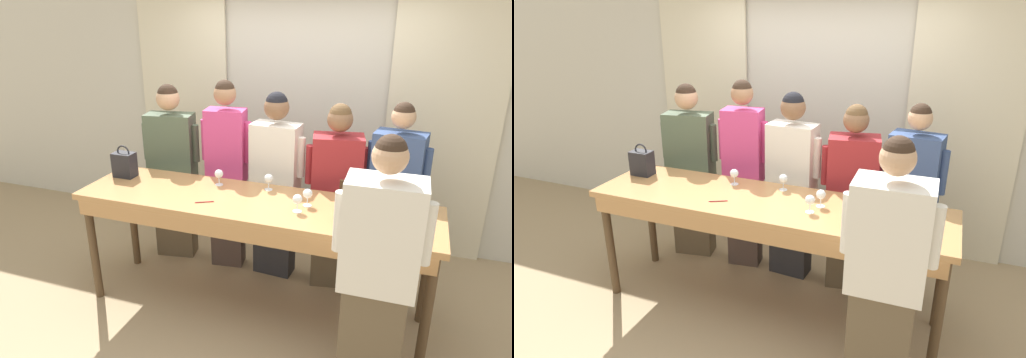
% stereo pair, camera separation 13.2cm
% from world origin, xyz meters
% --- Properties ---
extents(ground_plane, '(18.00, 18.00, 0.00)m').
position_xyz_m(ground_plane, '(0.00, 0.00, 0.00)').
color(ground_plane, tan).
extents(wall_back, '(12.00, 0.06, 2.80)m').
position_xyz_m(wall_back, '(0.00, 1.56, 1.40)').
color(wall_back, beige).
rests_on(wall_back, ground_plane).
extents(curtain_panel_left, '(1.03, 0.03, 2.69)m').
position_xyz_m(curtain_panel_left, '(-1.36, 1.50, 1.34)').
color(curtain_panel_left, beige).
rests_on(curtain_panel_left, ground_plane).
extents(curtain_panel_right, '(1.03, 0.03, 2.69)m').
position_xyz_m(curtain_panel_right, '(1.36, 1.50, 1.34)').
color(curtain_panel_right, beige).
rests_on(curtain_panel_right, ground_plane).
extents(tasting_bar, '(2.82, 0.74, 1.00)m').
position_xyz_m(tasting_bar, '(0.00, -0.03, 0.89)').
color(tasting_bar, '#B27F4C').
rests_on(tasting_bar, ground_plane).
extents(wine_bottle, '(0.07, 0.07, 0.30)m').
position_xyz_m(wine_bottle, '(0.69, -0.12, 1.11)').
color(wine_bottle, black).
rests_on(wine_bottle, tasting_bar).
extents(handbag, '(0.18, 0.13, 0.29)m').
position_xyz_m(handbag, '(-1.24, 0.12, 1.11)').
color(handbag, '#232328').
rests_on(handbag, tasting_bar).
extents(wine_glass_front_left, '(0.07, 0.07, 0.13)m').
position_xyz_m(wine_glass_front_left, '(0.05, 0.25, 1.09)').
color(wine_glass_front_left, white).
rests_on(wine_glass_front_left, tasting_bar).
extents(wine_glass_front_mid, '(0.07, 0.07, 0.13)m').
position_xyz_m(wine_glass_front_mid, '(-0.38, 0.21, 1.09)').
color(wine_glass_front_mid, white).
rests_on(wine_glass_front_mid, tasting_bar).
extents(wine_glass_front_right, '(0.07, 0.07, 0.13)m').
position_xyz_m(wine_glass_front_right, '(0.42, 0.04, 1.09)').
color(wine_glass_front_right, white).
rests_on(wine_glass_front_right, tasting_bar).
extents(wine_glass_center_left, '(0.07, 0.07, 0.13)m').
position_xyz_m(wine_glass_center_left, '(1.12, 0.19, 1.09)').
color(wine_glass_center_left, white).
rests_on(wine_glass_center_left, tasting_bar).
extents(wine_glass_center_mid, '(0.07, 0.07, 0.13)m').
position_xyz_m(wine_glass_center_mid, '(0.90, 0.29, 1.09)').
color(wine_glass_center_mid, white).
rests_on(wine_glass_center_mid, tasting_bar).
extents(wine_glass_center_right, '(0.07, 0.07, 0.13)m').
position_xyz_m(wine_glass_center_right, '(0.38, -0.08, 1.09)').
color(wine_glass_center_right, white).
rests_on(wine_glass_center_right, tasting_bar).
extents(pen, '(0.13, 0.08, 0.01)m').
position_xyz_m(pen, '(-0.34, -0.16, 1.00)').
color(pen, maroon).
rests_on(pen, tasting_bar).
extents(guest_olive_jacket, '(0.56, 0.31, 1.74)m').
position_xyz_m(guest_olive_jacket, '(-1.06, 0.62, 0.90)').
color(guest_olive_jacket, brown).
rests_on(guest_olive_jacket, ground_plane).
extents(guest_pink_top, '(0.47, 0.27, 1.81)m').
position_xyz_m(guest_pink_top, '(-0.48, 0.62, 0.95)').
color(guest_pink_top, '#473833').
rests_on(guest_pink_top, ground_plane).
extents(guest_cream_sweater, '(0.54, 0.26, 1.73)m').
position_xyz_m(guest_cream_sweater, '(-0.01, 0.62, 0.90)').
color(guest_cream_sweater, '#28282D').
rests_on(guest_cream_sweater, ground_plane).
extents(guest_striped_shirt, '(0.54, 0.35, 1.67)m').
position_xyz_m(guest_striped_shirt, '(0.53, 0.62, 0.85)').
color(guest_striped_shirt, brown).
rests_on(guest_striped_shirt, ground_plane).
extents(guest_navy_coat, '(0.52, 0.31, 1.72)m').
position_xyz_m(guest_navy_coat, '(1.02, 0.62, 0.87)').
color(guest_navy_coat, '#383D51').
rests_on(guest_navy_coat, ground_plane).
extents(host_pouring, '(0.55, 0.28, 1.78)m').
position_xyz_m(host_pouring, '(1.01, -0.64, 0.90)').
color(host_pouring, brown).
rests_on(host_pouring, ground_plane).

